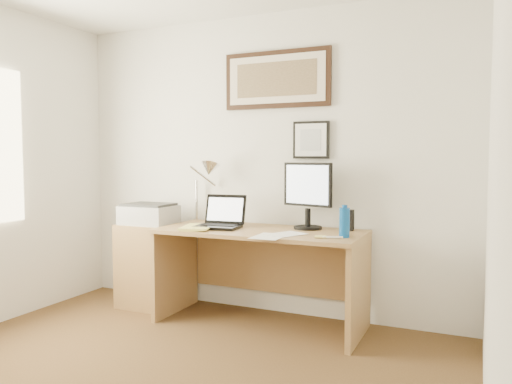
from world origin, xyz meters
The scene contains 18 objects.
wall_back centered at (0.00, 2.00, 1.25)m, with size 3.50×0.02×2.50m, color silver.
wall_right centered at (1.75, 0.00, 1.25)m, with size 0.02×4.00×2.50m, color silver.
side_cabinet centered at (-0.92, 1.68, 0.36)m, with size 0.50×0.40×0.73m, color olive.
water_bottle centered at (0.84, 1.54, 0.85)m, with size 0.07×0.07×0.21m, color #0B4897.
bottle_cap centered at (0.84, 1.54, 0.97)m, with size 0.04×0.04×0.02m, color #0B4897.
speaker centered at (0.79, 1.87, 0.83)m, with size 0.07×0.06×0.16m, color black.
paper_sheet_a centered at (0.35, 1.36, 0.75)m, with size 0.21×0.30×0.00m, color white.
paper_sheet_b centered at (0.42, 1.48, 0.75)m, with size 0.19×0.28×0.00m, color white.
sticky_pad centered at (0.69, 1.45, 0.76)m, with size 0.08×0.08×0.01m, color #DCCB68.
marker_pen centered at (0.78, 1.45, 0.76)m, with size 0.02×0.02×0.14m, color white.
book centered at (-0.42, 1.43, 0.76)m, with size 0.23×0.31×0.02m, color #ECE66F.
desk centered at (0.15, 1.72, 0.51)m, with size 1.60×0.70×0.75m.
laptop centered at (-0.18, 1.61, 0.81)m, with size 0.36×0.32×0.26m.
lcd_monitor centered at (0.48, 1.82, 1.04)m, with size 0.42×0.22×0.52m.
printer centered at (-0.92, 1.67, 0.82)m, with size 0.44×0.34×0.18m.
desk_lamp centered at (-0.41, 1.81, 1.19)m, with size 0.29×0.27×0.53m.
picture_large centered at (0.15, 1.97, 1.95)m, with size 0.92×0.04×0.47m.
picture_small centered at (0.45, 1.97, 1.45)m, with size 0.30×0.03×0.30m.
Camera 1 is at (1.70, -1.88, 1.31)m, focal length 35.00 mm.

